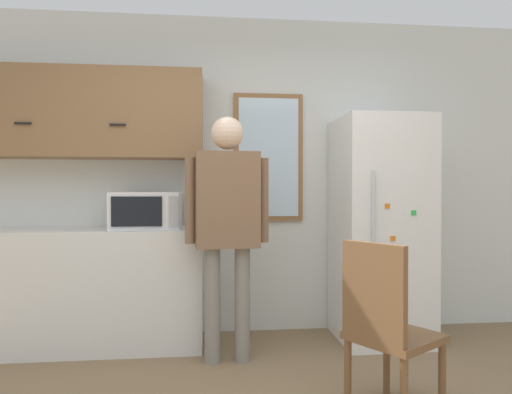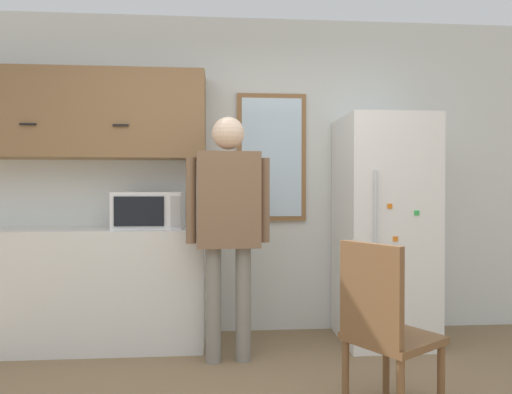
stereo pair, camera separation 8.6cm
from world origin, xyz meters
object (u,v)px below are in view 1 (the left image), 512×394
(microwave, at_px, (147,210))
(chair, at_px, (385,323))
(person, at_px, (227,212))
(refrigerator, at_px, (380,229))

(microwave, bearing_deg, chair, -43.20)
(person, distance_m, refrigerator, 1.32)
(chair, bearing_deg, refrigerator, -52.52)
(person, height_order, chair, person)
(refrigerator, distance_m, chair, 1.40)
(microwave, distance_m, chair, 2.01)
(microwave, height_order, person, person)
(microwave, xyz_separation_m, refrigerator, (1.87, -0.06, -0.16))
(person, relative_size, refrigerator, 0.96)
(refrigerator, height_order, chair, refrigerator)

